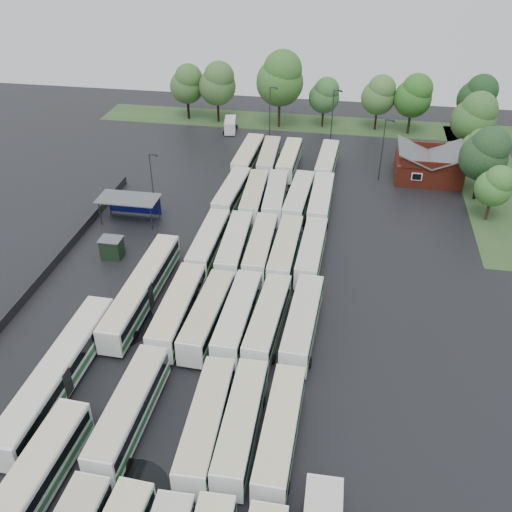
# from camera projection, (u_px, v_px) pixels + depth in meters

# --- Properties ---
(ground) EXTENTS (160.00, 160.00, 0.00)m
(ground) POSITION_uv_depth(u_px,v_px,m) (217.00, 337.00, 58.27)
(ground) COLOR black
(ground) RESTS_ON ground
(brick_building) EXTENTS (10.07, 8.60, 5.39)m
(brick_building) POSITION_uv_depth(u_px,v_px,m) (428.00, 168.00, 89.17)
(brick_building) COLOR maroon
(brick_building) RESTS_ON ground
(wash_shed) EXTENTS (8.20, 4.20, 3.58)m
(wash_shed) POSITION_uv_depth(u_px,v_px,m) (130.00, 200.00, 77.37)
(wash_shed) COLOR #2D2D30
(wash_shed) RESTS_ON ground
(utility_hut) EXTENTS (2.70, 2.20, 2.62)m
(utility_hut) POSITION_uv_depth(u_px,v_px,m) (112.00, 248.00, 70.33)
(utility_hut) COLOR black
(utility_hut) RESTS_ON ground
(grass_strip_north) EXTENTS (80.00, 10.00, 0.01)m
(grass_strip_north) POSITION_uv_depth(u_px,v_px,m) (302.00, 123.00, 111.61)
(grass_strip_north) COLOR #2D4922
(grass_strip_north) RESTS_ON ground
(grass_strip_east) EXTENTS (10.00, 50.00, 0.01)m
(grass_strip_east) POSITION_uv_depth(u_px,v_px,m) (492.00, 183.00, 88.76)
(grass_strip_east) COLOR #2D4922
(grass_strip_east) RESTS_ON ground
(west_fence) EXTENTS (0.10, 50.00, 1.20)m
(west_fence) POSITION_uv_depth(u_px,v_px,m) (50.00, 268.00, 67.79)
(west_fence) COLOR #2D2D30
(west_fence) RESTS_ON ground
(bus_r1c0) EXTENTS (2.98, 12.85, 3.56)m
(bus_r1c0) POSITION_uv_depth(u_px,v_px,m) (130.00, 410.00, 47.61)
(bus_r1c0) COLOR white
(bus_r1c0) RESTS_ON ground
(bus_r1c2) EXTENTS (3.04, 12.53, 3.47)m
(bus_r1c2) POSITION_uv_depth(u_px,v_px,m) (207.00, 423.00, 46.54)
(bus_r1c2) COLOR white
(bus_r1c2) RESTS_ON ground
(bus_r1c3) EXTENTS (2.75, 12.31, 3.42)m
(bus_r1c3) POSITION_uv_depth(u_px,v_px,m) (241.00, 424.00, 46.44)
(bus_r1c3) COLOR white
(bus_r1c3) RESTS_ON ground
(bus_r1c4) EXTENTS (2.80, 12.38, 3.44)m
(bus_r1c4) POSITION_uv_depth(u_px,v_px,m) (280.00, 431.00, 45.81)
(bus_r1c4) COLOR white
(bus_r1c4) RESTS_ON ground
(bus_r2c0) EXTENTS (2.79, 12.97, 3.61)m
(bus_r2c0) POSITION_uv_depth(u_px,v_px,m) (178.00, 309.00, 58.94)
(bus_r2c0) COLOR white
(bus_r2c0) RESTS_ON ground
(bus_r2c1) EXTENTS (3.19, 12.58, 3.47)m
(bus_r2c1) POSITION_uv_depth(u_px,v_px,m) (208.00, 315.00, 58.24)
(bus_r2c1) COLOR white
(bus_r2c1) RESTS_ON ground
(bus_r2c2) EXTENTS (2.92, 12.67, 3.51)m
(bus_r2c2) POSITION_uv_depth(u_px,v_px,m) (238.00, 317.00, 58.01)
(bus_r2c2) COLOR white
(bus_r2c2) RESTS_ON ground
(bus_r2c3) EXTENTS (3.25, 12.60, 3.48)m
(bus_r2c3) POSITION_uv_depth(u_px,v_px,m) (268.00, 320.00, 57.61)
(bus_r2c3) COLOR white
(bus_r2c3) RESTS_ON ground
(bus_r2c4) EXTENTS (3.21, 12.86, 3.55)m
(bus_r2c4) POSITION_uv_depth(u_px,v_px,m) (302.00, 322.00, 57.25)
(bus_r2c4) COLOR white
(bus_r2c4) RESTS_ON ground
(bus_r3c0) EXTENTS (2.70, 12.40, 3.45)m
(bus_r3c0) POSITION_uv_depth(u_px,v_px,m) (209.00, 243.00, 70.21)
(bus_r3c0) COLOR white
(bus_r3c0) RESTS_ON ground
(bus_r3c1) EXTENTS (3.13, 12.76, 3.53)m
(bus_r3c1) POSITION_uv_depth(u_px,v_px,m) (235.00, 246.00, 69.49)
(bus_r3c1) COLOR white
(bus_r3c1) RESTS_ON ground
(bus_r3c2) EXTENTS (2.87, 12.51, 3.47)m
(bus_r3c2) POSITION_uv_depth(u_px,v_px,m) (261.00, 247.00, 69.26)
(bus_r3c2) COLOR white
(bus_r3c2) RESTS_ON ground
(bus_r3c3) EXTENTS (2.86, 12.76, 3.54)m
(bus_r3c3) POSITION_uv_depth(u_px,v_px,m) (285.00, 251.00, 68.56)
(bus_r3c3) COLOR white
(bus_r3c3) RESTS_ON ground
(bus_r3c4) EXTENTS (2.94, 12.38, 3.43)m
(bus_r3c4) POSITION_uv_depth(u_px,v_px,m) (311.00, 252.00, 68.46)
(bus_r3c4) COLOR white
(bus_r3c4) RESTS_ON ground
(bus_r4c0) EXTENTS (3.24, 12.50, 3.45)m
(bus_r4c0) POSITION_uv_depth(u_px,v_px,m) (232.00, 194.00, 81.56)
(bus_r4c0) COLOR white
(bus_r4c0) RESTS_ON ground
(bus_r4c1) EXTENTS (3.12, 12.50, 3.45)m
(bus_r4c1) POSITION_uv_depth(u_px,v_px,m) (254.00, 197.00, 80.69)
(bus_r4c1) COLOR white
(bus_r4c1) RESTS_ON ground
(bus_r4c2) EXTENTS (3.25, 12.59, 3.47)m
(bus_r4c2) POSITION_uv_depth(u_px,v_px,m) (275.00, 197.00, 80.55)
(bus_r4c2) COLOR white
(bus_r4c2) RESTS_ON ground
(bus_r4c3) EXTENTS (3.25, 12.86, 3.55)m
(bus_r4c3) POSITION_uv_depth(u_px,v_px,m) (299.00, 199.00, 80.08)
(bus_r4c3) COLOR white
(bus_r4c3) RESTS_ON ground
(bus_r4c4) EXTENTS (2.89, 12.88, 3.58)m
(bus_r4c4) POSITION_uv_depth(u_px,v_px,m) (321.00, 201.00, 79.50)
(bus_r4c4) COLOR white
(bus_r4c4) RESTS_ON ground
(bus_r5c0) EXTENTS (3.13, 13.09, 3.62)m
(bus_r5c0) POSITION_uv_depth(u_px,v_px,m) (248.00, 157.00, 92.50)
(bus_r5c0) COLOR white
(bus_r5c0) RESTS_ON ground
(bus_r5c1) EXTENTS (3.05, 12.39, 3.43)m
(bus_r5c1) POSITION_uv_depth(u_px,v_px,m) (269.00, 158.00, 92.32)
(bus_r5c1) COLOR white
(bus_r5c1) RESTS_ON ground
(bus_r5c2) EXTENTS (2.86, 12.35, 3.43)m
(bus_r5c2) POSITION_uv_depth(u_px,v_px,m) (289.00, 160.00, 91.74)
(bus_r5c2) COLOR white
(bus_r5c2) RESTS_ON ground
(bus_r5c4) EXTENTS (3.13, 12.49, 3.45)m
(bus_r5c4) POSITION_uv_depth(u_px,v_px,m) (327.00, 162.00, 90.84)
(bus_r5c4) COLOR white
(bus_r5c4) RESTS_ON ground
(artic_bus_west_b) EXTENTS (2.97, 18.65, 3.45)m
(artic_bus_west_b) POSITION_uv_depth(u_px,v_px,m) (142.00, 289.00, 62.09)
(artic_bus_west_b) COLOR white
(artic_bus_west_b) RESTS_ON ground
(artic_bus_west_c) EXTENTS (3.00, 19.15, 3.55)m
(artic_bus_west_c) POSITION_uv_depth(u_px,v_px,m) (59.00, 373.00, 51.21)
(artic_bus_west_c) COLOR white
(artic_bus_west_c) RESTS_ON ground
(minibus) EXTENTS (2.84, 5.65, 2.36)m
(minibus) POSITION_uv_depth(u_px,v_px,m) (230.00, 125.00, 107.04)
(minibus) COLOR silver
(minibus) RESTS_ON ground
(tree_north_0) EXTENTS (6.54, 6.54, 10.84)m
(tree_north_0) POSITION_uv_depth(u_px,v_px,m) (187.00, 84.00, 109.96)
(tree_north_0) COLOR black
(tree_north_0) RESTS_ON ground
(tree_north_1) EXTENTS (7.10, 7.10, 11.77)m
(tree_north_1) POSITION_uv_depth(u_px,v_px,m) (218.00, 83.00, 108.11)
(tree_north_1) COLOR black
(tree_north_1) RESTS_ON ground
(tree_north_2) EXTENTS (8.77, 8.77, 14.53)m
(tree_north_2) POSITION_uv_depth(u_px,v_px,m) (281.00, 78.00, 104.71)
(tree_north_2) COLOR #362614
(tree_north_2) RESTS_ON ground
(tree_north_3) EXTENTS (5.77, 5.77, 9.55)m
(tree_north_3) POSITION_uv_depth(u_px,v_px,m) (325.00, 95.00, 106.58)
(tree_north_3) COLOR black
(tree_north_3) RESTS_ON ground
(tree_north_4) EXTENTS (6.31, 6.31, 10.45)m
(tree_north_4) POSITION_uv_depth(u_px,v_px,m) (379.00, 95.00, 104.84)
(tree_north_4) COLOR black
(tree_north_4) RESTS_ON ground
(tree_north_5) EXTENTS (6.80, 6.80, 11.27)m
(tree_north_5) POSITION_uv_depth(u_px,v_px,m) (414.00, 95.00, 102.78)
(tree_north_5) COLOR #2D2216
(tree_north_5) RESTS_ON ground
(tree_north_6) EXTENTS (6.88, 6.88, 11.40)m
(tree_north_6) POSITION_uv_depth(u_px,v_px,m) (478.00, 97.00, 101.89)
(tree_north_6) COLOR #2E2018
(tree_north_6) RESTS_ON ground
(tree_east_0) EXTENTS (4.95, 4.94, 8.19)m
(tree_east_0) POSITION_uv_depth(u_px,v_px,m) (496.00, 186.00, 76.06)
(tree_east_0) COLOR #3C2B21
(tree_east_0) RESTS_ON ground
(tree_east_1) EXTENTS (6.77, 6.77, 11.21)m
(tree_east_1) POSITION_uv_depth(u_px,v_px,m) (486.00, 154.00, 80.29)
(tree_east_1) COLOR black
(tree_east_1) RESTS_ON ground
(tree_east_2) EXTENTS (4.69, 4.69, 7.77)m
(tree_east_2) POSITION_uv_depth(u_px,v_px,m) (477.00, 145.00, 88.66)
(tree_east_2) COLOR #2E2118
(tree_east_2) RESTS_ON ground
(tree_east_3) EXTENTS (7.16, 7.16, 11.86)m
(tree_east_3) POSITION_uv_depth(u_px,v_px,m) (475.00, 117.00, 91.90)
(tree_east_3) COLOR black
(tree_east_3) RESTS_ON ground
(tree_east_4) EXTENTS (5.12, 5.12, 8.48)m
(tree_east_4) POSITION_uv_depth(u_px,v_px,m) (478.00, 115.00, 99.40)
(tree_east_4) COLOR black
(tree_east_4) RESTS_ON ground
(lamp_post_ne) EXTENTS (1.52, 0.30, 9.84)m
(lamp_post_ne) POSITION_uv_depth(u_px,v_px,m) (384.00, 145.00, 86.77)
(lamp_post_ne) COLOR #2D2D30
(lamp_post_ne) RESTS_ON ground
(lamp_post_nw) EXTENTS (1.39, 0.27, 9.03)m
(lamp_post_nw) POSITION_uv_depth(u_px,v_px,m) (153.00, 180.00, 77.63)
(lamp_post_nw) COLOR #2D2D30
(lamp_post_nw) RESTS_ON ground
(lamp_post_back_w) EXTENTS (1.50, 0.29, 9.73)m
(lamp_post_back_w) POSITION_uv_depth(u_px,v_px,m) (271.00, 110.00, 100.83)
(lamp_post_back_w) COLOR #2D2D30
(lamp_post_back_w) RESTS_ON ground
(lamp_post_back_e) EXTENTS (1.56, 0.30, 10.13)m
(lamp_post_back_e) POSITION_uv_depth(u_px,v_px,m) (333.00, 114.00, 98.28)
(lamp_post_back_e) COLOR #2D2D30
(lamp_post_back_e) RESTS_ON ground
(puddle_0) EXTENTS (6.18, 6.18, 0.01)m
(puddle_0) POSITION_uv_depth(u_px,v_px,m) (130.00, 493.00, 43.24)
(puddle_0) COLOR black
(puddle_0) RESTS_ON ground
(puddle_2) EXTENTS (8.26, 8.26, 0.01)m
(puddle_2) POSITION_uv_depth(u_px,v_px,m) (115.00, 324.00, 60.00)
(puddle_2) COLOR black
(puddle_2) RESTS_ON ground
(puddle_3) EXTENTS (3.29, 3.29, 0.01)m
(puddle_3) POSITION_uv_depth(u_px,v_px,m) (239.00, 372.00, 54.13)
(puddle_3) COLOR black
(puddle_3) RESTS_ON ground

